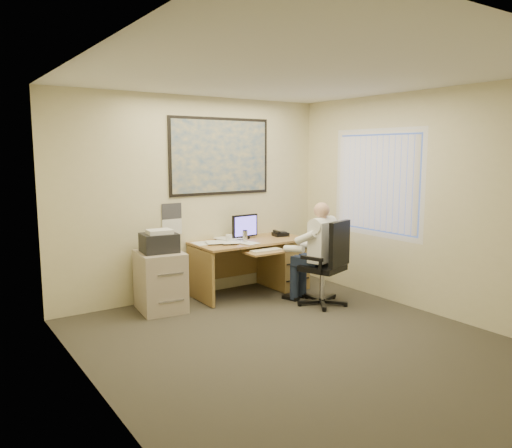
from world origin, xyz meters
TOP-DOWN VIEW (x-y plane):
  - room_shell at (0.00, 0.00)m, footprint 4.00×4.50m
  - desk at (0.98, 1.90)m, footprint 1.60×0.97m
  - world_map at (0.40, 2.23)m, footprint 1.56×0.03m
  - wall_calendar at (-0.35, 2.24)m, footprint 0.28×0.01m
  - window_blinds at (1.97, 0.80)m, footprint 0.06×1.40m
  - filing_cabinet at (-0.70, 1.87)m, footprint 0.59×0.69m
  - office_chair at (1.11, 0.86)m, footprint 0.83×0.83m
  - person at (1.13, 0.94)m, footprint 0.73×0.88m

SIDE VIEW (x-z plane):
  - office_chair at x=1.11m, z-range -0.23..0.88m
  - filing_cabinet at x=-0.70m, z-range -0.07..0.95m
  - desk at x=0.98m, z-range -0.10..0.98m
  - person at x=1.13m, z-range 0.00..1.33m
  - wall_calendar at x=-0.35m, z-range 0.87..1.29m
  - room_shell at x=0.00m, z-range 0.00..2.70m
  - window_blinds at x=1.97m, z-range 0.90..2.20m
  - world_map at x=0.40m, z-range 1.37..2.43m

